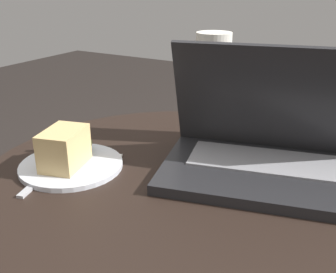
# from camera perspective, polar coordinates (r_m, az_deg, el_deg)

# --- Properties ---
(table) EXTENTS (0.71, 0.71, 0.49)m
(table) POSITION_cam_1_polar(r_m,az_deg,el_deg) (0.74, 1.70, -13.27)
(table) COLOR #515156
(table) RESTS_ON ground_plane
(napkin) EXTENTS (0.17, 0.14, 0.00)m
(napkin) POSITION_cam_1_polar(r_m,az_deg,el_deg) (0.75, -13.37, -3.71)
(napkin) COLOR white
(napkin) RESTS_ON table
(laptop) EXTENTS (0.41, 0.30, 0.22)m
(laptop) POSITION_cam_1_polar(r_m,az_deg,el_deg) (0.70, 15.09, -1.79)
(laptop) COLOR #232326
(laptop) RESTS_ON table
(beer_glass) EXTENTS (0.07, 0.07, 0.22)m
(beer_glass) POSITION_cam_1_polar(r_m,az_deg,el_deg) (0.80, 6.39, 6.98)
(beer_glass) COLOR #C6701E
(beer_glass) RESTS_ON table
(snack_plate) EXTENTS (0.18, 0.18, 0.08)m
(snack_plate) POSITION_cam_1_polar(r_m,az_deg,el_deg) (0.72, -14.41, -2.60)
(snack_plate) COLOR silver
(snack_plate) RESTS_ON table
(fork) EXTENTS (0.06, 0.16, 0.01)m
(fork) POSITION_cam_1_polar(r_m,az_deg,el_deg) (0.73, -16.76, -4.78)
(fork) COLOR #B2B2B7
(fork) RESTS_ON table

